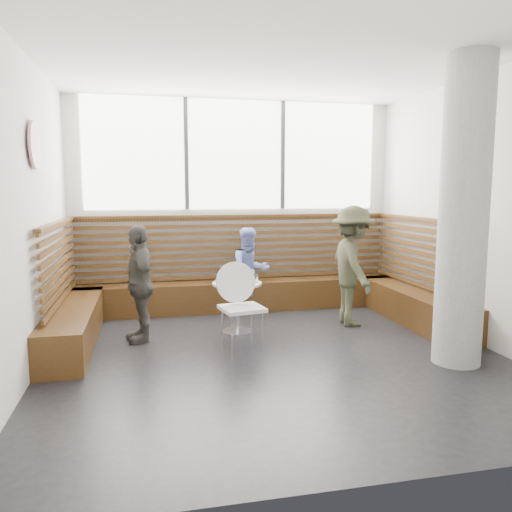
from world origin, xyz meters
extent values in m
cube|color=silver|center=(0.00, 0.00, 1.60)|extent=(5.00, 5.00, 3.20)
cube|color=black|center=(0.00, 0.00, 0.00)|extent=(5.00, 5.00, 0.01)
cube|color=white|center=(0.00, 0.00, 3.20)|extent=(5.00, 5.00, 0.01)
cube|color=white|center=(0.00, 2.48, 2.38)|extent=(4.50, 0.02, 1.65)
cube|color=#3F3F42|center=(-0.75, 2.46, 2.38)|extent=(0.06, 0.04, 1.65)
cube|color=#3F3F42|center=(0.75, 2.46, 2.38)|extent=(0.06, 0.04, 1.65)
cube|color=#3C240F|center=(0.00, 2.25, 0.23)|extent=(5.00, 0.50, 0.45)
cube|color=#3C240F|center=(-2.25, 1.25, 0.23)|extent=(0.50, 2.50, 0.45)
cube|color=#3C240F|center=(2.25, 1.25, 0.23)|extent=(0.50, 2.50, 0.45)
cube|color=#412710|center=(0.00, 2.42, 0.95)|extent=(4.88, 0.08, 0.98)
cube|color=#412710|center=(-2.42, 1.25, 0.95)|extent=(0.08, 2.38, 0.98)
cube|color=#412710|center=(2.42, 1.25, 0.95)|extent=(0.08, 2.38, 0.98)
cylinder|color=gray|center=(1.85, -0.60, 1.60)|extent=(0.50, 0.50, 3.20)
cylinder|color=white|center=(-2.46, 0.40, 2.30)|extent=(0.03, 0.50, 0.50)
cylinder|color=silver|center=(-0.24, 1.03, 0.01)|extent=(0.40, 0.40, 0.02)
cylinder|color=silver|center=(-0.24, 1.03, 0.33)|extent=(0.06, 0.06, 0.63)
cylinder|color=#B7B7BA|center=(-0.24, 1.03, 0.64)|extent=(0.64, 0.64, 0.03)
cube|color=white|center=(-0.32, 0.30, 0.49)|extent=(0.46, 0.44, 0.04)
cylinder|color=white|center=(-0.32, 0.50, 0.77)|extent=(0.48, 0.11, 0.48)
cylinder|color=silver|center=(-0.51, 0.14, 0.24)|extent=(0.02, 0.02, 0.47)
cylinder|color=silver|center=(-0.13, 0.14, 0.24)|extent=(0.02, 0.02, 0.47)
cylinder|color=silver|center=(-0.51, 0.46, 0.24)|extent=(0.02, 0.02, 0.47)
cylinder|color=silver|center=(-0.13, 0.46, 0.24)|extent=(0.02, 0.02, 0.47)
imported|color=#3A3D29|center=(1.37, 1.08, 0.82)|extent=(0.68, 1.09, 1.63)
imported|color=#7D8ED9|center=(0.12, 1.94, 0.65)|extent=(0.74, 0.64, 1.29)
imported|color=#43413D|center=(-1.47, 0.94, 0.71)|extent=(0.50, 0.88, 1.42)
cylinder|color=white|center=(-0.41, 1.13, 0.66)|extent=(0.21, 0.21, 0.01)
cylinder|color=white|center=(-0.13, 1.19, 0.66)|extent=(0.21, 0.21, 0.01)
cylinder|color=white|center=(-0.42, 0.98, 0.71)|extent=(0.07, 0.07, 0.10)
cylinder|color=white|center=(-0.17, 0.99, 0.71)|extent=(0.07, 0.07, 0.11)
cylinder|color=white|center=(-0.01, 1.01, 0.71)|extent=(0.07, 0.07, 0.11)
cube|color=#A5C64C|center=(-0.22, 0.82, 0.66)|extent=(0.20, 0.15, 0.00)
camera|label=1|loc=(-1.36, -5.19, 1.84)|focal=35.00mm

